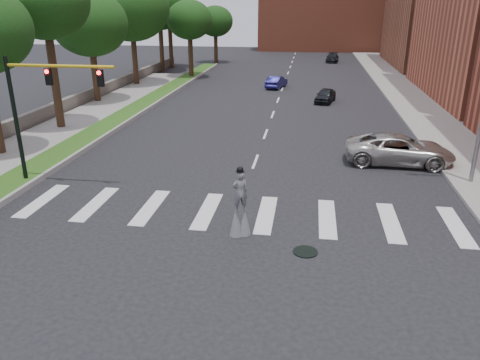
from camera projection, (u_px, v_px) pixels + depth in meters
The scene contains 20 objects.
ground_plane at pixel (233, 223), 19.23m from camera, with size 160.00×160.00×0.00m, color black.
grass_median at pixel (136, 109), 39.25m from camera, with size 2.00×60.00×0.25m, color #264E16.
median_curb at pixel (148, 109), 39.10m from camera, with size 0.20×60.00×0.28m, color gray.
sidewalk_left at pixel (38, 140), 30.44m from camera, with size 4.00×60.00×0.18m, color gray.
sidewalk_right at pixel (421, 106), 40.59m from camera, with size 5.00×90.00×0.18m, color gray.
stone_wall at pixel (85, 97), 41.71m from camera, with size 0.50×56.00×1.10m, color #5D574F.
manhole at pixel (305, 252), 16.97m from camera, with size 0.90×0.90×0.04m, color black.
traffic_signal at pixel (37, 101), 21.87m from camera, with size 5.30×0.23×6.20m.
stilt_performer at pixel (240, 209), 17.89m from camera, with size 0.81×0.65×2.81m.
suv_crossing at pixel (399, 149), 26.04m from camera, with size 2.72×5.89×1.64m, color #BAB7B0.
car_near at pixel (325, 95), 42.19m from camera, with size 1.44×3.59×1.22m, color black.
car_mid at pixel (276, 82), 49.21m from camera, with size 1.33×3.82×1.26m, color navy.
car_far at pixel (332, 58), 70.52m from camera, with size 1.80×4.42×1.28m, color black.
tree_2 at pixel (44, 1), 30.44m from camera, with size 5.89×5.89×11.10m.
tree_3 at pixel (90, 24), 39.85m from camera, with size 6.50×6.50×9.55m.
tree_4 at pixel (131, 8), 48.19m from camera, with size 7.97×7.97×11.34m.
tree_5 at pixel (159, 4), 58.06m from camera, with size 7.42×7.42×11.46m.
tree_6 at pixel (189, 20), 53.63m from camera, with size 5.22×5.22×8.81m.
tree_7 at pixel (215, 22), 67.91m from camera, with size 5.13×5.13×8.07m.
tree_8 at pixel (169, 3), 61.68m from camera, with size 6.65×6.65×11.30m.
Camera 1 is at (2.85, -17.11, 8.50)m, focal length 35.00 mm.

